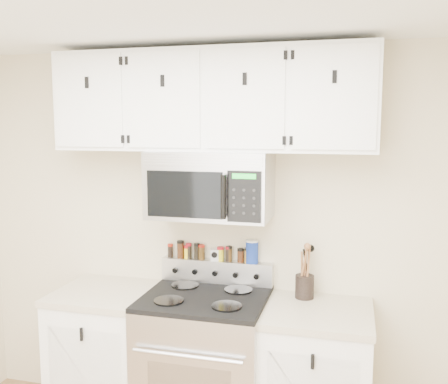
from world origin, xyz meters
name	(u,v)px	position (x,y,z in m)	size (l,w,h in m)	color
back_wall	(218,237)	(0.00, 1.75, 1.25)	(3.50, 0.01, 2.50)	beige
range	(205,366)	(0.00, 1.43, 0.49)	(0.76, 0.65, 1.10)	#B7B7BA
base_cabinet_left	(108,356)	(-0.69, 1.45, 0.46)	(0.64, 0.62, 0.92)	white
base_cabinet_right	(316,382)	(0.69, 1.45, 0.46)	(0.64, 0.62, 0.92)	white
microwave	(210,185)	(0.00, 1.55, 1.63)	(0.76, 0.44, 0.42)	#9E9EA3
upper_cabinets	(211,101)	(0.00, 1.58, 2.15)	(2.00, 0.35, 0.62)	white
utensil_crock	(305,285)	(0.59, 1.63, 1.01)	(0.12, 0.12, 0.34)	black
kitchen_timer	(215,255)	(-0.01, 1.71, 1.14)	(0.07, 0.06, 0.08)	silver
salt_canister	(252,251)	(0.24, 1.71, 1.18)	(0.08, 0.08, 0.15)	navy
spice_jar_0	(170,250)	(-0.33, 1.71, 1.15)	(0.04, 0.04, 0.09)	black
spice_jar_1	(181,249)	(-0.26, 1.71, 1.16)	(0.05, 0.05, 0.12)	#3B1E0E
spice_jar_2	(187,252)	(-0.21, 1.71, 1.14)	(0.04, 0.04, 0.09)	yellow
spice_jar_3	(189,251)	(-0.20, 1.71, 1.15)	(0.04, 0.04, 0.10)	black
spice_jar_4	(197,251)	(-0.14, 1.71, 1.15)	(0.04, 0.04, 0.11)	black
spice_jar_5	(202,252)	(-0.11, 1.71, 1.15)	(0.04, 0.04, 0.10)	#422C10
spice_jar_6	(220,254)	(0.02, 1.71, 1.15)	(0.05, 0.05, 0.09)	yellow
spice_jar_7	(228,254)	(0.08, 1.71, 1.15)	(0.04, 0.04, 0.10)	black
spice_jar_8	(229,254)	(0.08, 1.71, 1.15)	(0.04, 0.04, 0.10)	#3F290F
spice_jar_9	(241,255)	(0.16, 1.71, 1.15)	(0.04, 0.04, 0.09)	#3F1F0F
spice_jar_10	(248,255)	(0.21, 1.71, 1.15)	(0.04, 0.04, 0.10)	orange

